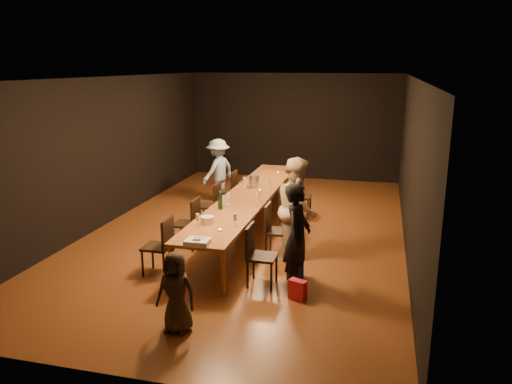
% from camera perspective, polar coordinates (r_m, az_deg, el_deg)
% --- Properties ---
extents(ground, '(10.00, 10.00, 0.00)m').
position_cam_1_polar(ground, '(10.04, -0.80, -4.42)').
color(ground, '#4E2D13').
rests_on(ground, ground).
extents(room_shell, '(6.04, 10.04, 3.02)m').
position_cam_1_polar(room_shell, '(9.57, -0.85, 7.43)').
color(room_shell, black).
rests_on(room_shell, ground).
extents(table, '(0.90, 6.00, 0.75)m').
position_cam_1_polar(table, '(9.83, -0.82, -0.55)').
color(table, brown).
rests_on(table, ground).
extents(chair_right_0, '(0.42, 0.42, 0.93)m').
position_cam_1_polar(chair_right_0, '(7.50, 0.72, -7.32)').
color(chair_right_0, black).
rests_on(chair_right_0, ground).
extents(chair_right_1, '(0.42, 0.42, 0.93)m').
position_cam_1_polar(chair_right_1, '(8.60, 2.60, -4.44)').
color(chair_right_1, black).
rests_on(chair_right_1, ground).
extents(chair_right_2, '(0.42, 0.42, 0.93)m').
position_cam_1_polar(chair_right_2, '(9.72, 4.04, -2.22)').
color(chair_right_2, black).
rests_on(chair_right_2, ground).
extents(chair_right_3, '(0.42, 0.42, 0.93)m').
position_cam_1_polar(chair_right_3, '(10.86, 5.17, -0.46)').
color(chair_right_3, black).
rests_on(chair_right_3, ground).
extents(chair_left_0, '(0.42, 0.42, 0.93)m').
position_cam_1_polar(chair_left_0, '(8.04, -11.21, -6.08)').
color(chair_left_0, black).
rests_on(chair_left_0, ground).
extents(chair_left_1, '(0.42, 0.42, 0.93)m').
position_cam_1_polar(chair_left_1, '(9.07, -7.99, -3.55)').
color(chair_left_1, black).
rests_on(chair_left_1, ground).
extents(chair_left_2, '(0.42, 0.42, 0.93)m').
position_cam_1_polar(chair_left_2, '(10.14, -5.46, -1.54)').
color(chair_left_2, black).
rests_on(chair_left_2, ground).
extents(chair_left_3, '(0.42, 0.42, 0.93)m').
position_cam_1_polar(chair_left_3, '(11.24, -3.41, 0.09)').
color(chair_left_3, black).
rests_on(chair_left_3, ground).
extents(woman_birthday, '(0.41, 0.60, 1.60)m').
position_cam_1_polar(woman_birthday, '(7.33, 4.73, -5.09)').
color(woman_birthday, black).
rests_on(woman_birthday, ground).
extents(woman_tan, '(0.83, 0.97, 1.75)m').
position_cam_1_polar(woman_tan, '(8.47, 4.69, -1.86)').
color(woman_tan, beige).
rests_on(woman_tan, ground).
extents(man_blue, '(0.90, 1.12, 1.51)m').
position_cam_1_polar(man_blue, '(12.10, -4.36, 2.51)').
color(man_blue, '#93B8E4').
rests_on(man_blue, ground).
extents(child, '(0.52, 0.35, 1.04)m').
position_cam_1_polar(child, '(6.33, -9.12, -11.23)').
color(child, '#3B2F21').
rests_on(child, ground).
extents(gift_bag_red, '(0.27, 0.20, 0.29)m').
position_cam_1_polar(gift_bag_red, '(7.21, 4.78, -11.06)').
color(gift_bag_red, '#DF2144').
rests_on(gift_bag_red, ground).
extents(gift_bag_blue, '(0.28, 0.20, 0.33)m').
position_cam_1_polar(gift_bag_blue, '(7.86, 4.52, -8.69)').
color(gift_bag_blue, '#254AA2').
rests_on(gift_bag_blue, ground).
extents(birthday_cake, '(0.35, 0.29, 0.08)m').
position_cam_1_polar(birthday_cake, '(7.17, -6.71, -5.69)').
color(birthday_cake, white).
rests_on(birthday_cake, table).
extents(plate_stack, '(0.24, 0.24, 0.12)m').
position_cam_1_polar(plate_stack, '(8.05, -5.55, -3.22)').
color(plate_stack, white).
rests_on(plate_stack, table).
extents(champagne_bottle, '(0.09, 0.09, 0.34)m').
position_cam_1_polar(champagne_bottle, '(8.81, -4.12, -0.90)').
color(champagne_bottle, black).
rests_on(champagne_bottle, table).
extents(ice_bucket, '(0.28, 0.28, 0.24)m').
position_cam_1_polar(ice_bucket, '(10.44, -0.25, 1.28)').
color(ice_bucket, silver).
rests_on(ice_bucket, table).
extents(wineglass_0, '(0.06, 0.06, 0.21)m').
position_cam_1_polar(wineglass_0, '(7.94, -6.70, -3.19)').
color(wineglass_0, beige).
rests_on(wineglass_0, table).
extents(wineglass_1, '(0.06, 0.06, 0.21)m').
position_cam_1_polar(wineglass_1, '(7.89, -2.43, -3.21)').
color(wineglass_1, beige).
rests_on(wineglass_1, table).
extents(wineglass_2, '(0.06, 0.06, 0.21)m').
position_cam_1_polar(wineglass_2, '(9.14, -3.17, -0.75)').
color(wineglass_2, silver).
rests_on(wineglass_2, table).
extents(wineglass_3, '(0.06, 0.06, 0.21)m').
position_cam_1_polar(wineglass_3, '(9.20, 0.23, -0.63)').
color(wineglass_3, beige).
rests_on(wineglass_3, table).
extents(wineglass_4, '(0.06, 0.06, 0.21)m').
position_cam_1_polar(wineglass_4, '(10.42, -1.33, 1.16)').
color(wineglass_4, silver).
rests_on(wineglass_4, table).
extents(wineglass_5, '(0.06, 0.06, 0.21)m').
position_cam_1_polar(wineglass_5, '(10.42, 1.44, 1.17)').
color(wineglass_5, silver).
rests_on(wineglass_5, table).
extents(tealight_near, '(0.05, 0.05, 0.03)m').
position_cam_1_polar(tealight_near, '(7.69, -4.13, -4.40)').
color(tealight_near, '#B2B7B2').
rests_on(tealight_near, table).
extents(tealight_mid, '(0.05, 0.05, 0.03)m').
position_cam_1_polar(tealight_mid, '(10.06, 0.45, 0.17)').
color(tealight_mid, '#B2B7B2').
rests_on(tealight_mid, table).
extents(tealight_far, '(0.05, 0.05, 0.03)m').
position_cam_1_polar(tealight_far, '(11.73, 2.50, 2.22)').
color(tealight_far, '#B2B7B2').
rests_on(tealight_far, table).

